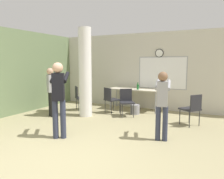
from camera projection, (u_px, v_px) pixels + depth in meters
ground_plane at (52, 160)px, 3.86m from camera, size 24.00×24.00×0.00m
wall_left_accent at (23, 72)px, 7.48m from camera, size 0.12×7.00×2.80m
wall_back at (145, 71)px, 8.16m from camera, size 8.00×0.15×2.80m
support_pillar at (85, 73)px, 6.91m from camera, size 0.40×0.40×2.80m
folding_table at (135, 90)px, 7.89m from camera, size 1.83×0.69×0.78m
bottle_on_table at (138, 87)px, 7.64m from camera, size 0.08×0.08×0.25m
waste_bin at (135, 109)px, 7.31m from camera, size 0.31×0.31×0.32m
chair_mid_room at (192, 107)px, 5.90m from camera, size 0.62×0.62×0.87m
chair_table_front at (127, 100)px, 7.01m from camera, size 0.61×0.61×0.87m
chair_near_pillar at (80, 96)px, 7.87m from camera, size 0.62×0.62×0.87m
chair_table_left at (111, 98)px, 7.43m from camera, size 0.59×0.59×0.87m
chair_by_left_wall at (54, 97)px, 7.67m from camera, size 0.61×0.61×0.87m
person_playing_front at (59, 94)px, 4.89m from camera, size 0.59×0.69×1.72m
person_watching_back at (51, 88)px, 6.90m from camera, size 0.53×0.62×1.55m
person_playing_side at (162, 100)px, 4.75m from camera, size 0.42×0.59×1.52m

